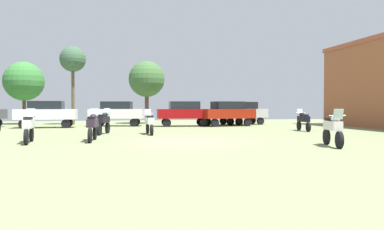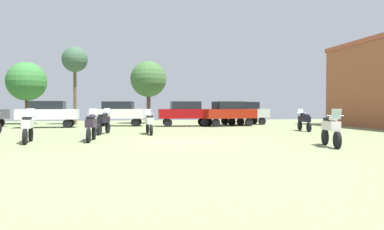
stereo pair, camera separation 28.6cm
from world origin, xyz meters
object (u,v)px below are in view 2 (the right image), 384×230
(motorcycle_4, at_px, (304,120))
(motorcycle_7, at_px, (104,121))
(tree_5, at_px, (26,82))
(car_3, at_px, (185,112))
(tree_1, at_px, (148,79))
(motorcycle_2, at_px, (91,125))
(motorcycle_6, at_px, (331,128))
(tree_3, at_px, (75,60))
(car_1, at_px, (48,112))
(car_4, at_px, (118,112))
(motorcycle_3, at_px, (28,126))
(motorcycle_8, at_px, (149,122))
(car_5, at_px, (229,112))
(car_2, at_px, (243,111))

(motorcycle_4, height_order, motorcycle_7, motorcycle_7)
(motorcycle_7, height_order, tree_5, tree_5)
(car_3, height_order, tree_1, tree_1)
(motorcycle_2, height_order, tree_5, tree_5)
(motorcycle_6, xyz_separation_m, tree_1, (-5.70, 20.93, 3.42))
(car_3, bearing_deg, tree_3, 65.69)
(motorcycle_4, bearing_deg, tree_1, 134.82)
(motorcycle_6, bearing_deg, car_3, -64.50)
(motorcycle_6, height_order, tree_5, tree_5)
(motorcycle_2, relative_size, car_1, 0.52)
(motorcycle_4, bearing_deg, car_4, 152.95)
(tree_1, bearing_deg, motorcycle_4, -53.31)
(motorcycle_2, relative_size, motorcycle_6, 1.08)
(motorcycle_3, height_order, motorcycle_4, motorcycle_3)
(motorcycle_8, distance_m, car_1, 10.63)
(motorcycle_4, relative_size, tree_1, 0.38)
(car_5, xyz_separation_m, tree_1, (-6.11, 5.69, 2.97))
(motorcycle_4, distance_m, tree_5, 24.29)
(car_4, xyz_separation_m, tree_5, (-8.21, 4.86, 2.69))
(motorcycle_7, bearing_deg, motorcycle_6, -27.67)
(motorcycle_4, xyz_separation_m, car_3, (-6.58, 7.08, 0.46))
(motorcycle_3, bearing_deg, tree_3, 85.31)
(motorcycle_4, xyz_separation_m, car_2, (-1.12, 8.69, 0.46))
(motorcycle_7, bearing_deg, car_2, 52.78)
(car_4, xyz_separation_m, tree_1, (2.72, 3.94, 2.97))
(car_4, height_order, tree_1, tree_1)
(motorcycle_4, relative_size, car_5, 0.49)
(motorcycle_2, bearing_deg, car_3, 64.77)
(motorcycle_2, height_order, motorcycle_8, motorcycle_2)
(car_4, xyz_separation_m, car_5, (8.83, -1.76, 0.00))
(motorcycle_2, relative_size, motorcycle_3, 1.02)
(motorcycle_6, bearing_deg, car_5, -77.19)
(motorcycle_2, relative_size, car_5, 0.49)
(motorcycle_3, distance_m, car_2, 19.73)
(car_1, xyz_separation_m, tree_3, (1.35, 4.59, 4.49))
(motorcycle_3, distance_m, car_1, 11.95)
(motorcycle_7, xyz_separation_m, car_5, (9.52, 6.95, 0.44))
(car_5, xyz_separation_m, tree_5, (-17.04, 6.62, 2.69))
(tree_3, bearing_deg, tree_5, 160.18)
(motorcycle_4, xyz_separation_m, motorcycle_7, (-12.59, -0.31, 0.02))
(motorcycle_4, distance_m, motorcycle_6, 9.28)
(motorcycle_8, relative_size, car_2, 0.49)
(motorcycle_2, distance_m, car_3, 13.16)
(tree_3, bearing_deg, car_3, -26.64)
(motorcycle_3, bearing_deg, motorcycle_6, -22.91)
(motorcycle_6, height_order, car_1, car_1)
(motorcycle_3, relative_size, car_3, 0.50)
(motorcycle_6, bearing_deg, tree_5, -38.38)
(car_2, bearing_deg, motorcycle_8, 128.83)
(motorcycle_8, bearing_deg, car_1, 127.87)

